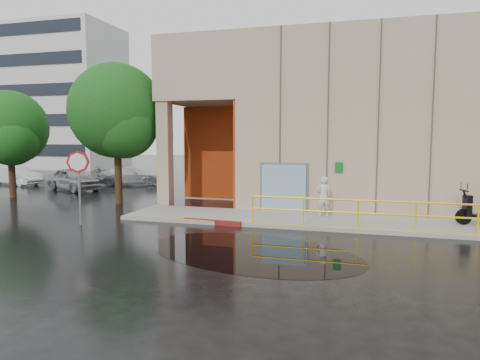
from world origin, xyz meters
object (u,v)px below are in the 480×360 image
(car_a, at_px, (73,179))
(tree_far, at_px, (10,131))
(stop_sign, at_px, (78,172))
(tree_near, at_px, (118,115))
(person, at_px, (323,197))
(red_curb, at_px, (212,222))
(car_b, at_px, (17,176))
(car_c, at_px, (130,175))

(car_a, xyz_separation_m, tree_far, (-1.18, -3.62, 2.98))
(stop_sign, height_order, tree_near, tree_near)
(car_a, bearing_deg, tree_near, -101.43)
(person, height_order, tree_far, tree_far)
(red_curb, bearing_deg, car_b, 152.61)
(person, relative_size, tree_far, 0.28)
(stop_sign, bearing_deg, red_curb, 14.64)
(stop_sign, distance_m, car_a, 11.47)
(car_b, height_order, tree_far, tree_far)
(car_b, bearing_deg, stop_sign, -117.62)
(tree_near, bearing_deg, tree_far, 176.50)
(car_b, xyz_separation_m, tree_near, (11.48, -5.58, 3.80))
(car_b, relative_size, tree_near, 0.57)
(red_curb, xyz_separation_m, car_a, (-11.86, 7.57, 0.62))
(stop_sign, xyz_separation_m, tree_far, (-8.19, 5.36, 1.63))
(red_curb, distance_m, tree_far, 14.09)
(red_curb, xyz_separation_m, tree_near, (-6.08, 3.52, 4.36))
(tree_near, bearing_deg, red_curb, -30.11)
(car_b, relative_size, car_c, 0.86)
(stop_sign, bearing_deg, tree_near, 102.42)
(stop_sign, relative_size, red_curb, 1.18)
(car_b, distance_m, tree_far, 7.49)
(car_c, relative_size, tree_near, 0.66)
(car_c, height_order, tree_near, tree_near)
(person, height_order, stop_sign, stop_sign)
(person, height_order, car_a, person)
(red_curb, height_order, car_a, car_a)
(person, xyz_separation_m, tree_near, (-10.12, 1.58, 3.47))
(person, distance_m, car_a, 16.88)
(person, bearing_deg, car_c, -50.61)
(person, relative_size, stop_sign, 0.58)
(car_c, bearing_deg, tree_far, 133.92)
(red_curb, bearing_deg, tree_far, 163.15)
(red_curb, xyz_separation_m, car_b, (-17.56, 9.10, 0.56))
(car_b, bearing_deg, person, -96.36)
(car_a, bearing_deg, car_c, -2.06)
(person, bearing_deg, car_a, -36.46)
(stop_sign, relative_size, car_b, 0.72)
(car_b, bearing_deg, car_a, -93.04)
(red_curb, bearing_deg, tree_near, 149.89)
(red_curb, distance_m, tree_near, 8.26)
(car_c, bearing_deg, car_b, 82.44)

